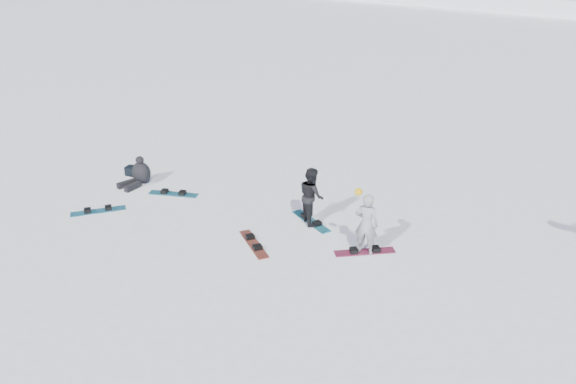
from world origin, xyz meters
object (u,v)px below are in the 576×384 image
object	(u,v)px
snowboard_loose_b	(254,244)
snowboarder_man	(312,196)
gear_bag	(133,171)
snowboarder_woman	(366,224)
snowboard_loose_a	(98,211)
snowboard_loose_c	(173,194)
seated_rider	(140,173)

from	to	relation	value
snowboard_loose_b	snowboarder_man	bearing A→B (deg)	106.74
snowboarder_man	gear_bag	xyz separation A→B (m)	(-6.40, -0.98, -0.64)
snowboarder_woman	snowboard_loose_a	xyz separation A→B (m)	(-7.05, -2.75, -0.79)
snowboarder_man	snowboard_loose_c	bearing A→B (deg)	48.42
snowboard_loose_a	gear_bag	bearing A→B (deg)	63.83
seated_rider	snowboard_loose_b	bearing A→B (deg)	-5.33
snowboarder_man	snowboard_loose_a	size ratio (longest dim) A/B	1.05
snowboarder_man	snowboard_loose_b	bearing A→B (deg)	110.97
seated_rider	gear_bag	size ratio (longest dim) A/B	2.35
snowboarder_woman	snowboarder_man	world-z (taller)	snowboarder_woman
seated_rider	snowboard_loose_b	size ratio (longest dim) A/B	0.71
snowboard_loose_c	snowboarder_man	bearing A→B (deg)	-12.71
seated_rider	snowboard_loose_a	xyz separation A→B (m)	(0.63, -1.98, -0.33)
seated_rider	snowboard_loose_b	distance (m)	5.34
gear_bag	snowboard_loose_c	size ratio (longest dim) A/B	0.30
snowboarder_man	snowboard_loose_c	size ratio (longest dim) A/B	1.05
snowboard_loose_b	gear_bag	bearing A→B (deg)	-159.43
snowboarder_woman	snowboarder_man	bearing A→B (deg)	-28.41
snowboard_loose_b	snowboard_loose_c	size ratio (longest dim) A/B	1.00
snowboarder_woman	gear_bag	distance (m)	8.42
snowboarder_woman	gear_bag	xyz separation A→B (m)	(-8.38, -0.51, -0.65)
snowboard_loose_b	snowboard_loose_c	world-z (taller)	same
seated_rider	snowboard_loose_b	xyz separation A→B (m)	(5.29, -0.64, -0.33)
snowboard_loose_a	snowboard_loose_c	bearing A→B (deg)	12.19
snowboard_loose_c	gear_bag	bearing A→B (deg)	147.72
snowboard_loose_b	snowboard_loose_a	distance (m)	4.85
gear_bag	snowboard_loose_c	xyz separation A→B (m)	(2.12, -0.17, -0.14)
snowboard_loose_a	snowboard_loose_c	size ratio (longest dim) A/B	1.00
snowboarder_man	gear_bag	world-z (taller)	snowboarder_man
snowboarder_woman	snowboard_loose_b	size ratio (longest dim) A/B	1.15
snowboarder_man	gear_bag	bearing A→B (deg)	42.09
snowboard_loose_c	snowboarder_woman	bearing A→B (deg)	-21.59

